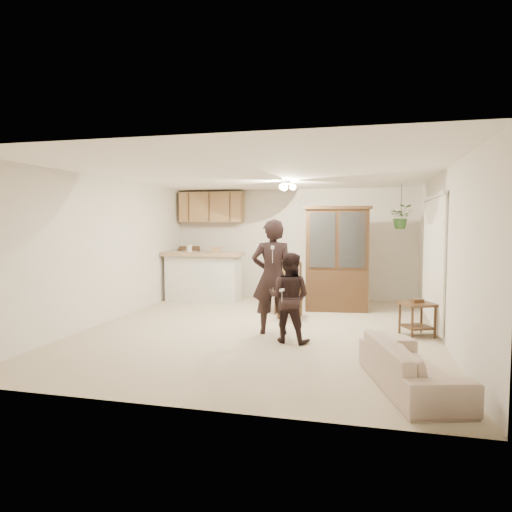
% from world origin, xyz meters
% --- Properties ---
extents(floor, '(6.50, 6.50, 0.00)m').
position_xyz_m(floor, '(0.00, 0.00, 0.00)').
color(floor, '#BAAB8D').
rests_on(floor, ground).
extents(ceiling, '(5.50, 6.50, 0.02)m').
position_xyz_m(ceiling, '(0.00, 0.00, 2.50)').
color(ceiling, white).
rests_on(ceiling, wall_back).
extents(wall_back, '(5.50, 0.02, 2.50)m').
position_xyz_m(wall_back, '(0.00, 3.25, 1.25)').
color(wall_back, beige).
rests_on(wall_back, ground).
extents(wall_front, '(5.50, 0.02, 2.50)m').
position_xyz_m(wall_front, '(0.00, -3.25, 1.25)').
color(wall_front, beige).
rests_on(wall_front, ground).
extents(wall_left, '(0.02, 6.50, 2.50)m').
position_xyz_m(wall_left, '(-2.75, 0.00, 1.25)').
color(wall_left, beige).
rests_on(wall_left, ground).
extents(wall_right, '(0.02, 6.50, 2.50)m').
position_xyz_m(wall_right, '(2.75, 0.00, 1.25)').
color(wall_right, beige).
rests_on(wall_right, ground).
extents(breakfast_bar, '(1.60, 0.55, 1.00)m').
position_xyz_m(breakfast_bar, '(-1.85, 2.35, 0.50)').
color(breakfast_bar, silver).
rests_on(breakfast_bar, floor).
extents(bar_top, '(1.75, 0.70, 0.08)m').
position_xyz_m(bar_top, '(-1.85, 2.35, 1.05)').
color(bar_top, tan).
rests_on(bar_top, breakfast_bar).
extents(upper_cabinets, '(1.50, 0.34, 0.70)m').
position_xyz_m(upper_cabinets, '(-1.90, 3.07, 2.10)').
color(upper_cabinets, olive).
rests_on(upper_cabinets, wall_back).
extents(vertical_blinds, '(0.06, 2.30, 2.10)m').
position_xyz_m(vertical_blinds, '(2.71, 0.90, 1.10)').
color(vertical_blinds, silver).
rests_on(vertical_blinds, wall_right).
extents(ceiling_fixture, '(0.36, 0.36, 0.20)m').
position_xyz_m(ceiling_fixture, '(0.20, 1.20, 2.40)').
color(ceiling_fixture, beige).
rests_on(ceiling_fixture, ceiling).
extents(hanging_plant, '(0.43, 0.37, 0.48)m').
position_xyz_m(hanging_plant, '(2.30, 2.40, 1.85)').
color(hanging_plant, '#2A5C25').
rests_on(hanging_plant, ceiling).
extents(plant_cord, '(0.01, 0.01, 0.65)m').
position_xyz_m(plant_cord, '(2.30, 2.40, 2.17)').
color(plant_cord, black).
rests_on(plant_cord, ceiling).
extents(sofa, '(1.21, 2.00, 0.73)m').
position_xyz_m(sofa, '(2.11, -2.22, 0.37)').
color(sofa, beige).
rests_on(sofa, floor).
extents(adult, '(0.73, 0.55, 1.80)m').
position_xyz_m(adult, '(0.23, -0.21, 0.90)').
color(adult, black).
rests_on(adult, floor).
extents(child, '(0.73, 0.61, 1.35)m').
position_xyz_m(child, '(0.57, -0.66, 0.68)').
color(child, black).
rests_on(child, floor).
extents(china_hutch, '(1.35, 0.65, 2.05)m').
position_xyz_m(china_hutch, '(1.07, 1.96, 1.01)').
color(china_hutch, '#392114').
rests_on(china_hutch, floor).
extents(side_table, '(0.62, 0.62, 0.57)m').
position_xyz_m(side_table, '(2.41, 0.17, 0.27)').
color(side_table, '#392114').
rests_on(side_table, floor).
extents(chair_bar, '(0.71, 0.71, 1.18)m').
position_xyz_m(chair_bar, '(-2.35, 2.85, 0.33)').
color(chair_bar, '#392114').
rests_on(chair_bar, floor).
extents(chair_hutch_left, '(0.59, 0.59, 0.96)m').
position_xyz_m(chair_hutch_left, '(-0.05, 1.52, 0.27)').
color(chair_hutch_left, '#392114').
rests_on(chair_hutch_left, floor).
extents(chair_hutch_right, '(0.50, 0.50, 1.04)m').
position_xyz_m(chair_hutch_right, '(0.30, 1.08, 0.29)').
color(chair_hutch_right, '#392114').
rests_on(chair_hutch_right, floor).
extents(controller_adult, '(0.08, 0.16, 0.05)m').
position_xyz_m(controller_adult, '(0.32, -0.61, 1.37)').
color(controller_adult, white).
rests_on(controller_adult, adult).
extents(controller_child, '(0.05, 0.12, 0.03)m').
position_xyz_m(controller_child, '(0.52, -0.96, 0.80)').
color(controller_child, white).
rests_on(controller_child, child).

